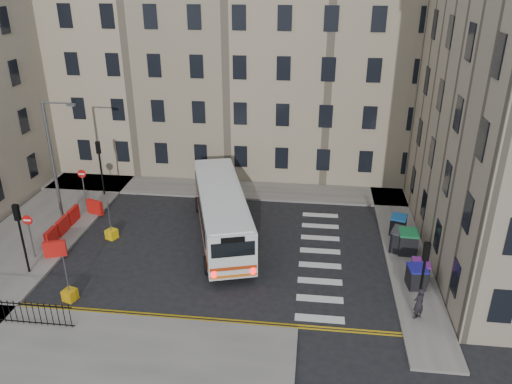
% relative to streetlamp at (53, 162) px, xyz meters
% --- Properties ---
extents(ground, '(120.00, 120.00, 0.00)m').
position_rel_streetlamp_xyz_m(ground, '(13.00, -2.00, -4.34)').
color(ground, black).
rests_on(ground, ground).
extents(pavement_north, '(36.00, 3.20, 0.15)m').
position_rel_streetlamp_xyz_m(pavement_north, '(7.00, 6.60, -4.26)').
color(pavement_north, slate).
rests_on(pavement_north, ground).
extents(pavement_east, '(2.40, 26.00, 0.15)m').
position_rel_streetlamp_xyz_m(pavement_east, '(22.00, 2.00, -4.26)').
color(pavement_east, slate).
rests_on(pavement_east, ground).
extents(pavement_west, '(6.00, 22.00, 0.15)m').
position_rel_streetlamp_xyz_m(pavement_west, '(-1.00, -1.00, -4.26)').
color(pavement_west, slate).
rests_on(pavement_west, ground).
extents(pavement_sw, '(20.00, 6.00, 0.15)m').
position_rel_streetlamp_xyz_m(pavement_sw, '(6.00, -12.00, -4.26)').
color(pavement_sw, slate).
rests_on(pavement_sw, ground).
extents(terrace_north, '(38.30, 10.80, 17.20)m').
position_rel_streetlamp_xyz_m(terrace_north, '(6.00, 13.50, 4.28)').
color(terrace_north, tan).
rests_on(terrace_north, ground).
extents(traffic_light_east, '(0.28, 0.22, 4.10)m').
position_rel_streetlamp_xyz_m(traffic_light_east, '(21.60, -7.50, -1.47)').
color(traffic_light_east, black).
rests_on(traffic_light_east, pavement_east).
extents(traffic_light_nw, '(0.28, 0.22, 4.10)m').
position_rel_streetlamp_xyz_m(traffic_light_nw, '(1.00, 4.50, -1.47)').
color(traffic_light_nw, black).
rests_on(traffic_light_nw, pavement_west).
extents(traffic_light_sw, '(0.28, 0.22, 4.10)m').
position_rel_streetlamp_xyz_m(traffic_light_sw, '(1.00, -6.00, -1.47)').
color(traffic_light_sw, black).
rests_on(traffic_light_sw, pavement_west).
extents(streetlamp, '(0.50, 0.22, 8.14)m').
position_rel_streetlamp_xyz_m(streetlamp, '(0.00, 0.00, 0.00)').
color(streetlamp, '#595B5E').
rests_on(streetlamp, pavement_west).
extents(no_entry_north, '(0.60, 0.08, 3.00)m').
position_rel_streetlamp_xyz_m(no_entry_north, '(0.50, 2.50, -2.26)').
color(no_entry_north, '#595B5E').
rests_on(no_entry_north, pavement_west).
extents(no_entry_south, '(0.60, 0.08, 3.00)m').
position_rel_streetlamp_xyz_m(no_entry_south, '(0.50, -4.50, -2.26)').
color(no_entry_south, '#595B5E').
rests_on(no_entry_south, pavement_west).
extents(roadworks_barriers, '(1.66, 6.26, 1.00)m').
position_rel_streetlamp_xyz_m(roadworks_barriers, '(1.16, -1.50, -3.69)').
color(roadworks_barriers, red).
rests_on(roadworks_barriers, pavement_west).
extents(bus, '(5.73, 11.64, 3.10)m').
position_rel_streetlamp_xyz_m(bus, '(10.83, -0.46, -2.55)').
color(bus, silver).
rests_on(bus, ground).
extents(wheelie_bin_a, '(1.03, 1.16, 1.17)m').
position_rel_streetlamp_xyz_m(wheelie_bin_a, '(21.99, -4.87, -3.59)').
color(wheelie_bin_a, black).
rests_on(wheelie_bin_a, pavement_east).
extents(wheelie_bin_b, '(1.00, 1.12, 1.16)m').
position_rel_streetlamp_xyz_m(wheelie_bin_b, '(22.27, -4.29, -3.60)').
color(wheelie_bin_b, black).
rests_on(wheelie_bin_b, pavement_east).
extents(wheelie_bin_c, '(1.13, 1.29, 1.38)m').
position_rel_streetlamp_xyz_m(wheelie_bin_c, '(22.05, -1.35, -3.49)').
color(wheelie_bin_c, black).
rests_on(wheelie_bin_c, pavement_east).
extents(wheelie_bin_d, '(1.44, 1.53, 1.36)m').
position_rel_streetlamp_xyz_m(wheelie_bin_d, '(21.69, -1.18, -3.50)').
color(wheelie_bin_d, black).
rests_on(wheelie_bin_d, pavement_east).
extents(wheelie_bin_e, '(1.22, 1.31, 1.19)m').
position_rel_streetlamp_xyz_m(wheelie_bin_e, '(21.84, 0.95, -3.59)').
color(wheelie_bin_e, black).
rests_on(wheelie_bin_e, pavement_east).
extents(pedestrian, '(0.72, 0.65, 1.66)m').
position_rel_streetlamp_xyz_m(pedestrian, '(21.62, -7.54, -3.36)').
color(pedestrian, black).
rests_on(pedestrian, pavement_east).
extents(bollard_yellow, '(0.79, 0.79, 0.60)m').
position_rel_streetlamp_xyz_m(bollard_yellow, '(4.01, -1.61, -4.04)').
color(bollard_yellow, yellow).
rests_on(bollard_yellow, ground).
extents(bollard_chevron, '(0.74, 0.74, 0.60)m').
position_rel_streetlamp_xyz_m(bollard_chevron, '(4.35, -8.00, -4.04)').
color(bollard_chevron, '#D5970C').
rests_on(bollard_chevron, ground).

